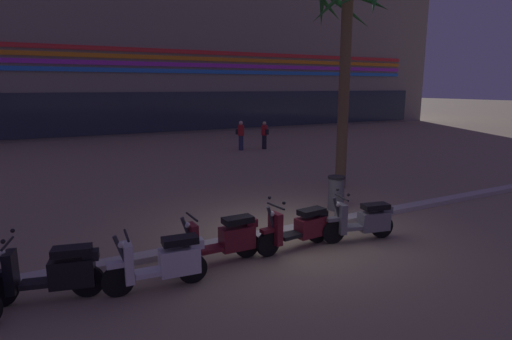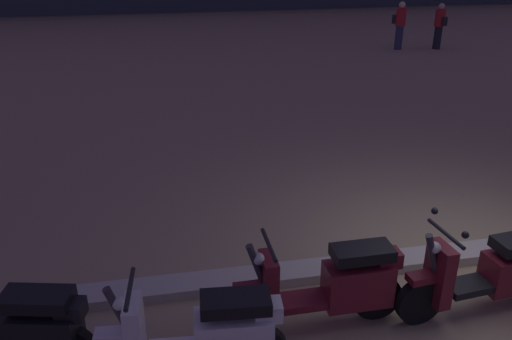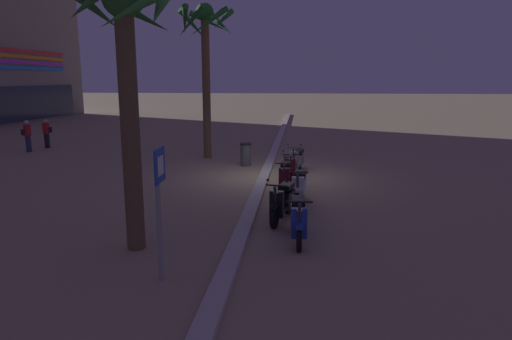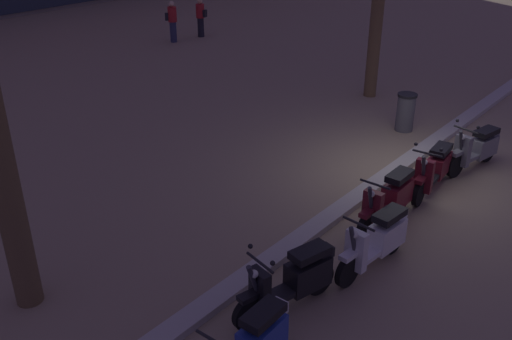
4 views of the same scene
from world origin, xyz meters
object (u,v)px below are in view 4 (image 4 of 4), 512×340
(pedestrian_strolling_near_curb, at_px, (172,21))
(scooter_black_mid_centre, at_px, (294,280))
(scooter_white_second_in_line, at_px, (378,240))
(scooter_maroon_mid_front, at_px, (434,169))
(scooter_grey_last_in_row, at_px, (477,148))
(pedestrian_window_shopping, at_px, (201,17))
(litter_bin, at_px, (406,112))
(scooter_maroon_far_back, at_px, (390,199))

(pedestrian_strolling_near_curb, bearing_deg, scooter_black_mid_centre, -126.70)
(scooter_black_mid_centre, height_order, scooter_white_second_in_line, scooter_black_mid_centre)
(scooter_maroon_mid_front, relative_size, scooter_grey_last_in_row, 1.08)
(pedestrian_window_shopping, distance_m, litter_bin, 11.65)
(scooter_maroon_far_back, relative_size, pedestrian_strolling_near_curb, 1.17)
(pedestrian_strolling_near_curb, bearing_deg, litter_bin, -102.85)
(scooter_grey_last_in_row, bearing_deg, litter_bin, 65.90)
(scooter_grey_last_in_row, distance_m, pedestrian_strolling_near_curb, 13.79)
(scooter_white_second_in_line, height_order, pedestrian_strolling_near_curb, pedestrian_strolling_near_curb)
(scooter_maroon_mid_front, height_order, litter_bin, scooter_maroon_mid_front)
(scooter_white_second_in_line, height_order, scooter_maroon_mid_front, scooter_maroon_mid_front)
(scooter_black_mid_centre, bearing_deg, scooter_maroon_far_back, 1.40)
(scooter_white_second_in_line, bearing_deg, scooter_maroon_mid_front, 7.76)
(pedestrian_strolling_near_curb, xyz_separation_m, litter_bin, (-2.55, -11.18, -0.35))
(scooter_maroon_far_back, distance_m, pedestrian_strolling_near_curb, 14.62)
(scooter_maroon_far_back, distance_m, scooter_grey_last_in_row, 3.25)
(scooter_black_mid_centre, height_order, litter_bin, scooter_black_mid_centre)
(scooter_maroon_far_back, distance_m, litter_bin, 4.56)
(scooter_maroon_far_back, bearing_deg, scooter_grey_last_in_row, -6.31)
(scooter_maroon_mid_front, distance_m, litter_bin, 3.09)
(litter_bin, bearing_deg, pedestrian_strolling_near_curb, 77.15)
(scooter_black_mid_centre, distance_m, scooter_maroon_mid_front, 4.70)
(pedestrian_strolling_near_curb, height_order, litter_bin, pedestrian_strolling_near_curb)
(scooter_black_mid_centre, xyz_separation_m, scooter_maroon_far_back, (2.98, 0.07, -0.00))
(scooter_maroon_mid_front, relative_size, pedestrian_strolling_near_curb, 1.19)
(scooter_black_mid_centre, xyz_separation_m, litter_bin, (7.17, 1.86, 0.02))
(scooter_white_second_in_line, relative_size, litter_bin, 1.86)
(scooter_maroon_far_back, bearing_deg, scooter_maroon_mid_front, -2.38)
(pedestrian_window_shopping, relative_size, litter_bin, 1.59)
(scooter_white_second_in_line, xyz_separation_m, scooter_maroon_mid_front, (3.03, 0.41, -0.02))
(scooter_maroon_far_back, bearing_deg, pedestrian_strolling_near_curb, 62.54)
(scooter_maroon_mid_front, relative_size, litter_bin, 1.96)
(scooter_white_second_in_line, bearing_deg, litter_bin, 22.44)
(scooter_white_second_in_line, distance_m, scooter_maroon_far_back, 1.40)
(scooter_black_mid_centre, height_order, scooter_maroon_mid_front, same)
(scooter_maroon_mid_front, distance_m, scooter_grey_last_in_row, 1.54)
(scooter_white_second_in_line, bearing_deg, pedestrian_window_shopping, 54.66)
(scooter_maroon_far_back, bearing_deg, pedestrian_window_shopping, 57.66)
(scooter_black_mid_centre, distance_m, pedestrian_window_shopping, 16.95)
(scooter_black_mid_centre, xyz_separation_m, scooter_white_second_in_line, (1.67, -0.41, -0.00))
(scooter_maroon_far_back, relative_size, scooter_grey_last_in_row, 1.06)
(pedestrian_window_shopping, bearing_deg, pedestrian_strolling_near_curb, 171.33)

